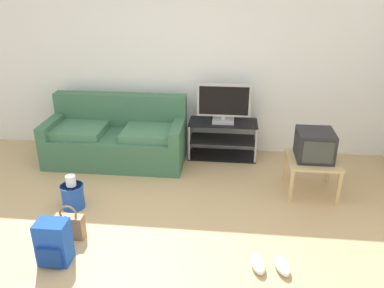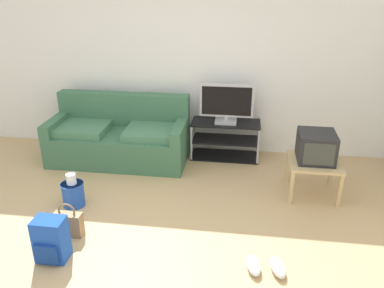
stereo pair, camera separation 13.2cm
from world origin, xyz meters
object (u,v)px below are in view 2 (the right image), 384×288
tv_stand (225,140)px  flat_tv (226,104)px  crt_tv (316,147)px  sneakers_pair (266,266)px  side_table (314,165)px  couch (120,137)px  backpack (51,240)px  handbag (68,223)px  cleaning_bucket (73,192)px

tv_stand → flat_tv: size_ratio=1.30×
crt_tv → sneakers_pair: size_ratio=1.12×
tv_stand → side_table: size_ratio=1.61×
couch → side_table: couch is taller
tv_stand → crt_tv: bearing=-38.6°
backpack → handbag: bearing=90.1°
couch → handbag: bearing=-89.4°
flat_tv → cleaning_bucket: size_ratio=1.81×
couch → flat_tv: size_ratio=2.57×
backpack → cleaning_bucket: (-0.18, 0.89, -0.04)m
handbag → tv_stand: bearing=55.1°
backpack → sneakers_pair: backpack is taller
flat_tv → cleaning_bucket: bearing=-136.9°
tv_stand → backpack: 2.80m
flat_tv → side_table: (1.08, -0.85, -0.42)m
flat_tv → side_table: size_ratio=1.24×
side_table → couch: bearing=166.3°
tv_stand → side_table: 1.39m
side_table → cleaning_bucket: (-2.68, -0.65, -0.21)m
couch → handbag: couch is taller
cleaning_bucket → handbag: bearing=-71.8°
couch → backpack: (0.02, -2.15, -0.12)m
flat_tv → sneakers_pair: flat_tv is taller
handbag → sneakers_pair: bearing=-7.6°
crt_tv → cleaning_bucket: size_ratio=1.08×
crt_tv → sneakers_pair: (-0.57, -1.45, -0.55)m
couch → sneakers_pair: size_ratio=4.85×
backpack → side_table: bearing=30.7°
sneakers_pair → flat_tv: bearing=102.4°
flat_tv → backpack: flat_tv is taller
couch → backpack: size_ratio=4.43×
flat_tv → crt_tv: 1.38m
flat_tv → handbag: flat_tv is taller
crt_tv → cleaning_bucket: bearing=-166.1°
handbag → couch: bearing=90.6°
couch → backpack: couch is taller
backpack → sneakers_pair: bearing=2.2°
flat_tv → tv_stand: bearing=90.0°
couch → sneakers_pair: couch is taller
side_table → handbag: (-2.51, -1.17, -0.24)m
flat_tv → crt_tv: flat_tv is taller
tv_stand → handbag: bearing=-124.9°
tv_stand → cleaning_bucket: tv_stand is taller
crt_tv → handbag: bearing=-154.6°
couch → handbag: 1.80m
backpack → cleaning_bucket: size_ratio=1.05×
handbag → side_table: bearing=25.1°
couch → backpack: 2.15m
crt_tv → handbag: 2.81m
couch → cleaning_bucket: 1.28m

